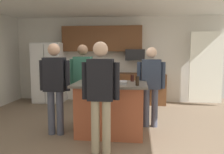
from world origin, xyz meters
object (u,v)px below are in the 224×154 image
object	(u,v)px
microwave_over_range	(135,55)
serving_tray	(115,82)
person_guest_by_door	(55,83)
glass_dark_ale	(132,78)
glass_stout_tall	(88,77)
glass_short_whisky	(103,77)
refrigerator	(49,73)
kitchen_island	(110,109)
person_host_foreground	(101,90)
person_guest_left	(151,82)
mug_blue_stoneware	(91,82)
glass_pilsner	(98,81)
person_elder_center	(83,78)
tumbler_amber	(137,81)

from	to	relation	value
microwave_over_range	serving_tray	bearing A→B (deg)	-97.15
person_guest_by_door	glass_dark_ale	bearing A→B (deg)	8.99
glass_stout_tall	glass_short_whisky	xyz separation A→B (m)	(0.29, 0.08, -0.00)
refrigerator	kitchen_island	size ratio (longest dim) A/B	1.34
person_host_foreground	serving_tray	bearing A→B (deg)	-6.52
person_guest_left	glass_short_whisky	world-z (taller)	person_guest_left
mug_blue_stoneware	kitchen_island	bearing A→B (deg)	31.76
refrigerator	kitchen_island	distance (m)	3.36
person_guest_left	glass_stout_tall	world-z (taller)	person_guest_left
mug_blue_stoneware	serving_tray	xyz separation A→B (m)	(0.40, 0.18, -0.03)
glass_pilsner	glass_dark_ale	bearing A→B (deg)	40.57
kitchen_island	person_elder_center	distance (m)	1.02
glass_pilsner	glass_short_whisky	bearing A→B (deg)	87.60
person_guest_by_door	glass_short_whisky	size ratio (longest dim) A/B	10.56
mug_blue_stoneware	serving_tray	world-z (taller)	mug_blue_stoneware
tumbler_amber	mug_blue_stoneware	distance (m)	0.81
person_guest_by_door	serving_tray	xyz separation A→B (m)	(1.10, 0.11, 0.01)
refrigerator	person_host_foreground	distance (m)	3.94
person_guest_by_door	mug_blue_stoneware	xyz separation A→B (m)	(0.70, -0.07, 0.04)
glass_short_whisky	refrigerator	bearing A→B (deg)	131.36
person_elder_center	glass_dark_ale	xyz separation A→B (m)	(1.06, -0.33, 0.05)
person_guest_left	glass_pilsner	xyz separation A→B (m)	(-0.95, -0.74, 0.10)
person_host_foreground	glass_short_whisky	world-z (taller)	person_host_foreground
microwave_over_range	glass_stout_tall	world-z (taller)	microwave_over_range
person_guest_left	glass_dark_ale	xyz separation A→B (m)	(-0.37, -0.24, 0.09)
tumbler_amber	serving_tray	distance (m)	0.47
glass_pilsner	serving_tray	xyz separation A→B (m)	(0.27, 0.20, -0.05)
glass_dark_ale	glass_stout_tall	xyz separation A→B (m)	(-0.85, -0.13, 0.02)
tumbler_amber	person_host_foreground	bearing A→B (deg)	-134.60
glass_dark_ale	refrigerator	bearing A→B (deg)	138.97
glass_short_whisky	serving_tray	distance (m)	0.36
refrigerator	tumbler_amber	xyz separation A→B (m)	(2.68, -2.76, 0.15)
person_host_foreground	glass_dark_ale	distance (m)	1.16
kitchen_island	glass_short_whisky	world-z (taller)	glass_short_whisky
glass_dark_ale	serving_tray	distance (m)	0.43
refrigerator	person_elder_center	bearing A→B (deg)	-51.58
person_guest_by_door	glass_stout_tall	distance (m)	0.63
person_elder_center	serving_tray	xyz separation A→B (m)	(0.75, -0.62, 0.01)
person_guest_by_door	person_host_foreground	distance (m)	1.17
microwave_over_range	person_elder_center	world-z (taller)	person_elder_center
person_guest_by_door	mug_blue_stoneware	distance (m)	0.70
person_guest_left	mug_blue_stoneware	xyz separation A→B (m)	(-1.08, -0.71, 0.08)
person_elder_center	glass_pilsner	size ratio (longest dim) A/B	11.71
microwave_over_range	glass_dark_ale	distance (m)	2.40
person_host_foreground	mug_blue_stoneware	bearing A→B (deg)	27.32
glass_stout_tall	serving_tray	size ratio (longest dim) A/B	0.38
microwave_over_range	person_elder_center	size ratio (longest dim) A/B	0.33
kitchen_island	mug_blue_stoneware	xyz separation A→B (m)	(-0.31, -0.19, 0.53)
kitchen_island	person_guest_left	distance (m)	1.03
microwave_over_range	glass_stout_tall	xyz separation A→B (m)	(-0.87, -2.49, -0.40)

